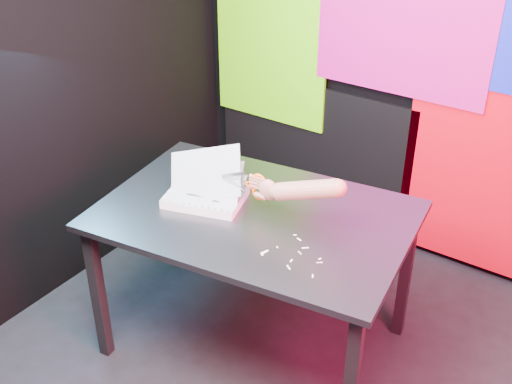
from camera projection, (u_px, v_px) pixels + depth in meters
The scene contains 7 objects.
room at pixel (295, 134), 2.06m from camera, with size 3.01×3.01×2.71m.
backdrop at pixel (453, 104), 3.27m from camera, with size 2.88×0.05×2.08m.
work_table at pixel (255, 228), 2.81m from camera, with size 1.44×1.06×0.75m.
printout_stack at pixel (206, 196), 2.84m from camera, with size 0.41×0.33×0.26m.
scissors at pixel (256, 186), 2.71m from camera, with size 0.22×0.02×0.13m.
hand_forearm at pixel (300, 190), 2.59m from camera, with size 0.43×0.10×0.18m.
paper_clippings at pixel (291, 254), 2.51m from camera, with size 0.25×0.22×0.00m.
Camera 1 is at (0.95, -1.61, 2.24)m, focal length 45.00 mm.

